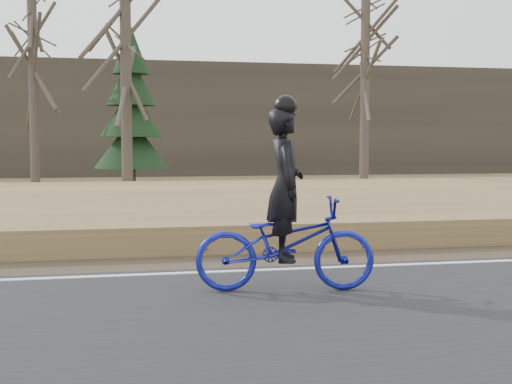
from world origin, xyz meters
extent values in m
cube|color=#473A2B|center=(0.00, 1.20, 0.02)|extent=(120.00, 1.60, 0.04)
cube|color=olive|center=(0.00, 4.20, 0.22)|extent=(120.00, 5.00, 0.44)
cube|color=slate|center=(0.00, 8.00, 0.23)|extent=(120.00, 3.00, 0.45)
cube|color=black|center=(0.00, 8.00, 0.52)|extent=(120.00, 2.40, 0.14)
cube|color=brown|center=(0.00, 7.28, 0.67)|extent=(120.00, 0.07, 0.15)
cube|color=brown|center=(0.00, 8.72, 0.67)|extent=(120.00, 0.07, 0.15)
cube|color=#383328|center=(0.00, 30.00, 3.00)|extent=(120.00, 4.00, 6.00)
imported|color=navy|center=(-4.38, -1.12, 0.61)|extent=(2.17, 1.03, 1.09)
imported|color=black|center=(-4.38, -1.12, 1.29)|extent=(0.52, 0.70, 1.77)
sphere|color=black|center=(-4.38, -1.12, 2.20)|extent=(0.26, 0.26, 0.26)
cylinder|color=#4B4237|center=(-8.98, 18.96, 4.36)|extent=(0.36, 0.36, 8.72)
cylinder|color=#4B4237|center=(-5.72, 13.50, 3.93)|extent=(0.36, 0.36, 7.85)
cylinder|color=#4B4237|center=(3.66, 17.63, 3.83)|extent=(0.36, 0.36, 7.65)
cylinder|color=#4B4237|center=(-5.48, 16.08, 0.59)|extent=(0.28, 0.28, 1.18)
cone|color=#183316|center=(-5.48, 16.08, 1.75)|extent=(2.60, 2.60, 1.72)
cone|color=#183316|center=(-5.48, 16.08, 2.83)|extent=(2.15, 2.15, 1.72)
cone|color=#183316|center=(-5.48, 16.08, 3.92)|extent=(1.70, 1.70, 1.72)
cone|color=#183316|center=(-5.48, 16.08, 5.00)|extent=(1.25, 1.25, 1.72)
camera|label=1|loc=(-6.42, -9.08, 1.78)|focal=50.00mm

